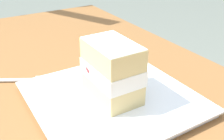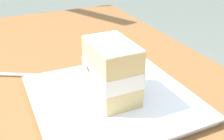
{
  "view_description": "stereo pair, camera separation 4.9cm",
  "coord_description": "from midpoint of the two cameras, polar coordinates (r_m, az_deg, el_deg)",
  "views": [
    {
      "loc": [
        0.26,
        -0.03,
        0.99
      ],
      "look_at": [
        -0.11,
        0.2,
        0.76
      ],
      "focal_mm": 43.68,
      "sensor_mm": 36.0,
      "label": 1
    },
    {
      "loc": [
        0.28,
        0.02,
        0.99
      ],
      "look_at": [
        -0.11,
        0.2,
        0.76
      ],
      "focal_mm": 43.68,
      "sensor_mm": 36.0,
      "label": 2
    }
  ],
  "objects": [
    {
      "name": "dessert_plate",
      "position": [
        0.52,
        2.7,
        -6.12
      ],
      "size": [
        0.29,
        0.29,
        0.02
      ],
      "color": "white",
      "rests_on": "patio_table"
    },
    {
      "name": "cake_slice",
      "position": [
        0.48,
        2.85,
        -0.28
      ],
      "size": [
        0.11,
        0.07,
        0.11
      ],
      "color": "#E0C17A",
      "rests_on": "dessert_plate"
    },
    {
      "name": "dessert_fork",
      "position": [
        0.63,
        -16.1,
        -1.07
      ],
      "size": [
        0.1,
        0.16,
        0.01
      ],
      "color": "silver",
      "rests_on": "patio_table"
    }
  ]
}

